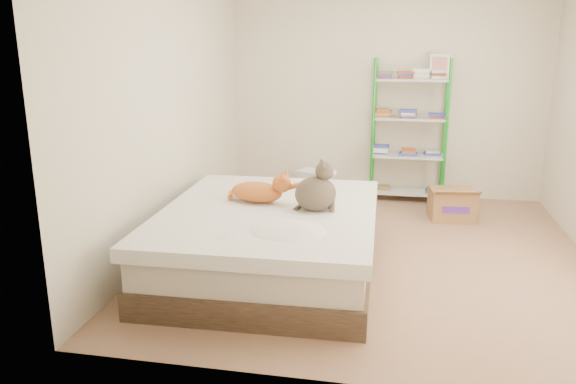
% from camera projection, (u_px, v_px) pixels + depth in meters
% --- Properties ---
extents(room, '(3.81, 4.21, 2.61)m').
position_uv_depth(room, '(380.00, 112.00, 4.84)').
color(room, '#9E7957').
rests_on(room, ground).
extents(bed, '(1.78, 2.21, 0.55)m').
position_uv_depth(bed, '(270.00, 240.00, 4.70)').
color(bed, brown).
rests_on(bed, ground).
extents(orange_cat, '(0.59, 0.39, 0.22)m').
position_uv_depth(orange_cat, '(257.00, 189.00, 4.79)').
color(orange_cat, orange).
rests_on(orange_cat, bed).
extents(grey_cat, '(0.43, 0.38, 0.41)m').
position_uv_depth(grey_cat, '(316.00, 186.00, 4.52)').
color(grey_cat, brown).
rests_on(grey_cat, bed).
extents(shelf_unit, '(0.88, 0.36, 1.74)m').
position_uv_depth(shelf_unit, '(410.00, 128.00, 6.68)').
color(shelf_unit, green).
rests_on(shelf_unit, ground).
extents(cardboard_box, '(0.52, 0.50, 0.38)m').
position_uv_depth(cardboard_box, '(452.00, 204.00, 6.11)').
color(cardboard_box, olive).
rests_on(cardboard_box, ground).
extents(white_bin, '(0.37, 0.35, 0.34)m').
position_uv_depth(white_bin, '(312.00, 183.00, 6.99)').
color(white_bin, white).
rests_on(white_bin, ground).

